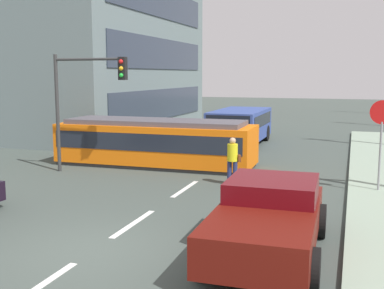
{
  "coord_description": "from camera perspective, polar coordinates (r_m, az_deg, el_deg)",
  "views": [
    {
      "loc": [
        5.26,
        -8.86,
        3.82
      ],
      "look_at": [
        -0.3,
        7.63,
        1.27
      ],
      "focal_mm": 44.94,
      "sensor_mm": 36.0,
      "label": 1
    }
  ],
  "objects": [
    {
      "name": "pickup_truck_parked",
      "position": [
        10.42,
        9.08,
        -8.64
      ],
      "size": [
        2.37,
        5.04,
        1.55
      ],
      "color": "#56110A",
      "rests_on": "ground"
    },
    {
      "name": "city_bus",
      "position": [
        26.58,
        5.73,
        2.37
      ],
      "size": [
        2.55,
        5.55,
        1.89
      ],
      "color": "#334991",
      "rests_on": "ground"
    },
    {
      "name": "lane_stripe_0",
      "position": [
        9.45,
        -17.88,
        -15.91
      ],
      "size": [
        0.16,
        2.4,
        0.01
      ],
      "primitive_type": "cube",
      "color": "silver",
      "rests_on": "ground"
    },
    {
      "name": "lane_stripe_1",
      "position": [
        12.66,
        -6.96,
        -9.28
      ],
      "size": [
        0.16,
        2.4,
        0.01
      ],
      "primitive_type": "cube",
      "color": "silver",
      "rests_on": "ground"
    },
    {
      "name": "lane_stripe_4",
      "position": [
        31.18,
        8.78,
        1.2
      ],
      "size": [
        0.16,
        2.4,
        0.01
      ],
      "primitive_type": "cube",
      "color": "silver",
      "rests_on": "ground"
    },
    {
      "name": "pedestrian_crossing",
      "position": [
        16.65,
        4.85,
        -1.65
      ],
      "size": [
        0.49,
        0.36,
        1.67
      ],
      "color": "navy",
      "rests_on": "ground"
    },
    {
      "name": "traffic_light_mast",
      "position": [
        18.84,
        -12.57,
        6.4
      ],
      "size": [
        3.09,
        0.33,
        4.58
      ],
      "color": "#333333",
      "rests_on": "ground"
    },
    {
      "name": "streetcar_tram",
      "position": [
        20.29,
        -4.35,
        0.33
      ],
      "size": [
        8.36,
        2.66,
        1.95
      ],
      "color": "orange",
      "rests_on": "ground"
    },
    {
      "name": "stop_sign",
      "position": [
        16.29,
        21.59,
        2.01
      ],
      "size": [
        0.76,
        0.07,
        2.88
      ],
      "color": "gray",
      "rests_on": "sidewalk_curb_right"
    },
    {
      "name": "ground_plane",
      "position": [
        19.95,
        3.0,
        -2.73
      ],
      "size": [
        120.0,
        120.0,
        0.0
      ],
      "primitive_type": "plane",
      "color": "#3F4944"
    },
    {
      "name": "lane_stripe_2",
      "position": [
        16.22,
        -0.83,
        -5.28
      ],
      "size": [
        0.16,
        2.4,
        0.01
      ],
      "primitive_type": "cube",
      "color": "silver",
      "rests_on": "ground"
    },
    {
      "name": "lane_stripe_3",
      "position": [
        25.34,
        6.44,
        -0.39
      ],
      "size": [
        0.16,
        2.4,
        0.01
      ],
      "primitive_type": "cube",
      "color": "silver",
      "rests_on": "ground"
    }
  ]
}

